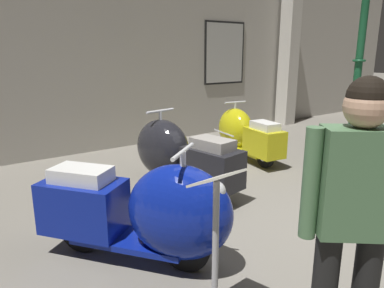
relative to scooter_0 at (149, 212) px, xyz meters
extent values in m
plane|color=slate|center=(1.60, -0.20, -0.49)|extent=(60.00, 60.00, 0.00)
cube|color=#ADA89E|center=(1.60, 3.98, 1.23)|extent=(18.00, 0.20, 3.43)
cube|color=black|center=(4.10, 3.87, 1.31)|extent=(1.13, 0.03, 1.37)
cube|color=#B2B2AD|center=(4.10, 3.85, 1.31)|extent=(1.05, 0.01, 1.29)
cube|color=beige|center=(6.01, 3.63, 1.23)|extent=(0.36, 0.36, 3.43)
cylinder|color=black|center=(0.20, -0.27, -0.27)|extent=(0.33, 0.40, 0.43)
cylinder|color=silver|center=(0.20, -0.27, -0.27)|extent=(0.20, 0.22, 0.19)
cylinder|color=black|center=(-0.42, 0.55, -0.27)|extent=(0.33, 0.40, 0.43)
cylinder|color=silver|center=(-0.42, 0.55, -0.27)|extent=(0.20, 0.22, 0.19)
cube|color=navy|center=(-0.11, 0.14, -0.29)|extent=(0.93, 1.05, 0.05)
ellipsoid|color=navy|center=(0.17, -0.23, 0.04)|extent=(1.00, 1.06, 0.82)
cube|color=navy|center=(-0.39, 0.52, -0.03)|extent=(0.79, 0.85, 0.48)
cube|color=silver|center=(-0.39, 0.52, 0.27)|extent=(0.56, 0.60, 0.13)
sphere|color=silver|center=(0.35, -0.47, 0.26)|extent=(0.16, 0.16, 0.16)
cylinder|color=silver|center=(0.19, -0.25, 0.41)|extent=(0.05, 0.05, 0.30)
cylinder|color=silver|center=(0.19, -0.25, 0.57)|extent=(0.40, 0.32, 0.03)
cube|color=silver|center=(0.39, -0.06, -0.02)|extent=(0.45, 0.59, 0.03)
cylinder|color=black|center=(1.11, 1.70, -0.27)|extent=(0.16, 0.44, 0.43)
cylinder|color=silver|center=(1.11, 1.70, -0.27)|extent=(0.14, 0.21, 0.19)
cylinder|color=black|center=(1.29, 0.70, -0.27)|extent=(0.16, 0.44, 0.43)
cylinder|color=silver|center=(1.29, 0.70, -0.27)|extent=(0.14, 0.21, 0.19)
cube|color=black|center=(1.20, 1.20, -0.30)|extent=(0.56, 1.07, 0.05)
ellipsoid|color=black|center=(1.12, 1.64, 0.03)|extent=(0.71, 0.98, 0.81)
cube|color=black|center=(1.28, 0.74, -0.04)|extent=(0.55, 0.79, 0.47)
cube|color=gray|center=(1.28, 0.74, 0.26)|extent=(0.39, 0.56, 0.13)
sphere|color=silver|center=(1.06, 1.94, 0.25)|extent=(0.16, 0.16, 0.16)
cylinder|color=silver|center=(1.11, 1.67, 0.40)|extent=(0.05, 0.05, 0.30)
cylinder|color=silver|center=(1.11, 1.67, 0.55)|extent=(0.47, 0.12, 0.03)
cylinder|color=black|center=(2.99, 2.25, -0.29)|extent=(0.14, 0.40, 0.39)
cylinder|color=silver|center=(2.99, 2.25, -0.29)|extent=(0.12, 0.19, 0.18)
cylinder|color=black|center=(2.85, 1.34, -0.29)|extent=(0.14, 0.40, 0.39)
cylinder|color=silver|center=(2.85, 1.34, -0.29)|extent=(0.12, 0.19, 0.18)
cube|color=gold|center=(2.92, 1.79, -0.31)|extent=(0.49, 0.97, 0.05)
ellipsoid|color=gold|center=(2.98, 2.20, -0.02)|extent=(0.62, 0.89, 0.74)
cube|color=gold|center=(2.85, 1.37, -0.08)|extent=(0.49, 0.71, 0.43)
cube|color=silver|center=(2.85, 1.37, 0.19)|extent=(0.34, 0.50, 0.12)
sphere|color=silver|center=(3.02, 2.47, 0.19)|extent=(0.15, 0.15, 0.15)
cylinder|color=silver|center=(2.98, 2.23, 0.33)|extent=(0.04, 0.04, 0.27)
cylinder|color=silver|center=(2.98, 2.23, 0.46)|extent=(0.43, 0.10, 0.03)
cube|color=silver|center=(2.73, 2.24, -0.06)|extent=(0.11, 0.65, 0.02)
cylinder|color=#144728|center=(3.88, 0.51, -0.40)|extent=(0.28, 0.28, 0.18)
cylinder|color=#144728|center=(3.88, 0.51, 1.07)|extent=(0.11, 0.11, 2.76)
torus|color=#144728|center=(3.88, 0.51, 1.21)|extent=(0.19, 0.19, 0.04)
cylinder|color=black|center=(0.51, -1.65, 0.02)|extent=(0.14, 0.14, 0.85)
cylinder|color=black|center=(0.33, -1.51, 0.02)|extent=(0.14, 0.14, 0.85)
cube|color=#4C724C|center=(0.42, -1.58, 0.66)|extent=(0.44, 0.41, 0.60)
cylinder|color=#4C724C|center=(0.23, -1.42, 0.65)|extent=(0.09, 0.09, 0.62)
sphere|color=tan|center=(0.42, -1.58, 1.06)|extent=(0.23, 0.23, 0.23)
sphere|color=black|center=(0.42, -1.58, 1.11)|extent=(0.21, 0.21, 0.21)
cylinder|color=#A5A5AD|center=(0.02, -0.89, 0.04)|extent=(0.04, 0.04, 1.01)
cube|color=silver|center=(0.02, -0.89, 0.56)|extent=(0.34, 0.25, 0.12)
camera|label=1|loc=(-1.34, -2.53, 1.33)|focal=33.64mm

